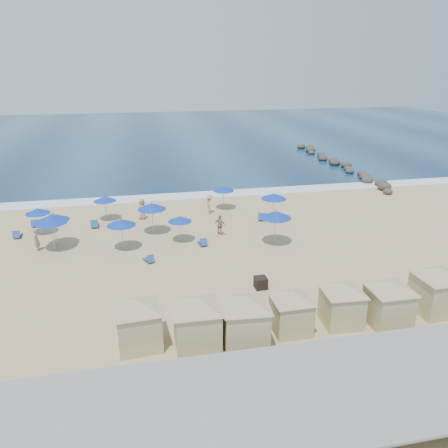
{
  "coord_description": "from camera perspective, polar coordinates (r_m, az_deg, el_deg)",
  "views": [
    {
      "loc": [
        -2.39,
        -27.61,
        13.18
      ],
      "look_at": [
        3.96,
        3.0,
        1.44
      ],
      "focal_mm": 35.0,
      "sensor_mm": 36.0,
      "label": 1
    }
  ],
  "objects": [
    {
      "name": "ground",
      "position": [
        30.69,
        -6.13,
        -4.97
      ],
      "size": [
        160.0,
        160.0,
        0.0
      ],
      "primitive_type": "plane",
      "color": "tan",
      "rests_on": "ground"
    },
    {
      "name": "ocean",
      "position": [
        83.68,
        -10.13,
        11.24
      ],
      "size": [
        160.0,
        80.0,
        0.06
      ],
      "primitive_type": "cube",
      "color": "#0D274A",
      "rests_on": "ground"
    },
    {
      "name": "surf_line",
      "position": [
        45.13,
        -8.19,
        3.45
      ],
      "size": [
        160.0,
        2.5,
        0.08
      ],
      "primitive_type": "cube",
      "color": "white",
      "rests_on": "ground"
    },
    {
      "name": "seawall",
      "position": [
        19.02,
        -1.68,
        -20.62
      ],
      "size": [
        160.0,
        6.1,
        1.22
      ],
      "color": "gray",
      "rests_on": "ground"
    },
    {
      "name": "rock_jetty",
      "position": [
        60.16,
        14.75,
        7.61
      ],
      "size": [
        2.56,
        26.66,
        0.96
      ],
      "color": "#2E2926",
      "rests_on": "ground"
    },
    {
      "name": "trash_bin",
      "position": [
        27.16,
        4.81,
        -7.65
      ],
      "size": [
        0.75,
        0.75,
        0.73
      ],
      "primitive_type": "cube",
      "rotation": [
        0.0,
        0.0,
        0.03
      ],
      "color": "black",
      "rests_on": "ground"
    },
    {
      "name": "cabana_0",
      "position": [
        21.86,
        -11.18,
        -11.78
      ],
      "size": [
        4.49,
        4.49,
        2.83
      ],
      "color": "#BFB583",
      "rests_on": "ground"
    },
    {
      "name": "cabana_1",
      "position": [
        21.45,
        -3.56,
        -11.89
      ],
      "size": [
        4.66,
        4.66,
        2.93
      ],
      "color": "#BFB583",
      "rests_on": "ground"
    },
    {
      "name": "cabana_2",
      "position": [
        21.62,
        2.79,
        -11.62
      ],
      "size": [
        4.63,
        4.63,
        2.91
      ],
      "color": "#BFB583",
      "rests_on": "ground"
    },
    {
      "name": "cabana_3",
      "position": [
        22.85,
        8.81,
        -10.55
      ],
      "size": [
        4.05,
        4.05,
        2.54
      ],
      "color": "#BFB583",
      "rests_on": "ground"
    },
    {
      "name": "cabana_4",
      "position": [
        23.98,
        15.21,
        -9.36
      ],
      "size": [
        4.17,
        4.17,
        2.62
      ],
      "color": "#BFB583",
      "rests_on": "ground"
    },
    {
      "name": "cabana_5",
      "position": [
        24.7,
        20.81,
        -8.87
      ],
      "size": [
        4.43,
        4.43,
        2.78
      ],
      "color": "#BFB583",
      "rests_on": "ground"
    },
    {
      "name": "cabana_6",
      "position": [
        26.8,
        26.15,
        -7.08
      ],
      "size": [
        4.71,
        4.71,
        2.95
      ],
      "color": "#BFB583",
      "rests_on": "ground"
    },
    {
      "name": "umbrella_0",
      "position": [
        37.76,
        -23.18,
        1.57
      ],
      "size": [
        1.97,
        1.97,
        2.25
      ],
      "color": "#A5A8AD",
      "rests_on": "ground"
    },
    {
      "name": "umbrella_1",
      "position": [
        34.51,
        -21.42,
        0.82
      ],
      "size": [
        2.38,
        2.38,
        2.71
      ],
      "color": "#A5A8AD",
      "rests_on": "ground"
    },
    {
      "name": "umbrella_2",
      "position": [
        34.0,
        -21.71,
        0.53
      ],
      "size": [
        2.4,
        2.4,
        2.73
      ],
      "color": "#A5A8AD",
      "rests_on": "ground"
    },
    {
      "name": "umbrella_3",
      "position": [
        39.21,
        -15.32,
        3.21
      ],
      "size": [
        1.98,
        1.98,
        2.25
      ],
      "color": "#A5A8AD",
      "rests_on": "ground"
    },
    {
      "name": "umbrella_4",
      "position": [
        35.24,
        -9.42,
        2.29
      ],
      "size": [
        2.32,
        2.32,
        2.64
      ],
      "color": "#A5A8AD",
      "rests_on": "ground"
    },
    {
      "name": "umbrella_5",
      "position": [
        32.63,
        -13.28,
        0.21
      ],
      "size": [
        2.16,
        2.16,
        2.45
      ],
      "color": "#A5A8AD",
      "rests_on": "ground"
    },
    {
      "name": "umbrella_6",
      "position": [
        33.42,
        -5.79,
        0.66
      ],
      "size": [
        1.87,
        1.87,
        2.13
      ],
      "color": "#A5A8AD",
      "rests_on": "ground"
    },
    {
      "name": "umbrella_7",
      "position": [
        40.75,
        -0.06,
        4.66
      ],
      "size": [
        2.02,
        2.02,
        2.3
      ],
      "color": "#A5A8AD",
      "rests_on": "ground"
    },
    {
      "name": "umbrella_8",
      "position": [
        37.88,
        6.52,
        3.63
      ],
      "size": [
        2.25,
        2.25,
        2.56
      ],
      "color": "#A5A8AD",
      "rests_on": "ground"
    },
    {
      "name": "umbrella_9",
      "position": [
        32.84,
        6.81,
        1.23
      ],
      "size": [
        2.41,
        2.41,
        2.74
      ],
      "color": "#A5A8AD",
      "rests_on": "ground"
    },
    {
      "name": "beach_chair_0",
      "position": [
        38.25,
        -25.39,
        -1.28
      ],
      "size": [
        0.57,
        1.23,
        0.67
      ],
      "color": "#26488D",
      "rests_on": "ground"
    },
    {
      "name": "beach_chair_1",
      "position": [
        40.21,
        -23.37,
        0.05
      ],
      "size": [
        0.64,
        1.28,
        0.68
      ],
      "color": "#26488D",
      "rests_on": "ground"
    },
    {
      "name": "beach_chair_2",
      "position": [
        38.29,
        -16.53,
        -0.02
      ],
      "size": [
        0.63,
        1.36,
        0.74
      ],
      "color": "#26488D",
      "rests_on": "ground"
    },
    {
      "name": "beach_chair_3",
      "position": [
        30.91,
        -9.77,
        -4.52
      ],
      "size": [
        0.87,
        1.26,
        0.63
      ],
      "color": "#26488D",
      "rests_on": "ground"
    },
    {
      "name": "beach_chair_4",
      "position": [
        33.19,
        -2.79,
        -2.4
      ],
      "size": [
        0.64,
        1.26,
        0.67
      ],
      "color": "#26488D",
      "rests_on": "ground"
    },
    {
      "name": "beach_chair_5",
      "position": [
        38.54,
        4.94,
        0.93
      ],
      "size": [
        0.98,
        1.49,
        0.75
      ],
      "color": "#26488D",
      "rests_on": "ground"
    },
    {
      "name": "beachgoer_0",
      "position": [
        34.8,
        -23.32,
        -1.91
      ],
      "size": [
        0.46,
        0.66,
        1.72
      ],
      "primitive_type": "imported",
      "rotation": [
        0.0,
        0.0,
        4.63
      ],
      "color": "tan",
      "rests_on": "ground"
    },
    {
      "name": "beachgoer_1",
      "position": [
        34.86,
        -0.51,
        -0.13
      ],
      "size": [
        1.01,
        0.97,
        1.69
      ],
      "primitive_type": "imported",
      "rotation": [
        0.0,
        0.0,
        2.4
      ],
      "color": "tan",
      "rests_on": "ground"
    },
    {
      "name": "beachgoer_2",
      "position": [
        39.87,
        -1.9,
        2.59
      ],
      "size": [
        0.67,
        1.14,
        1.74
      ],
      "primitive_type": "imported",
      "rotation": [
        0.0,
        0.0,
        1.55
      ],
      "color": "tan",
      "rests_on": "ground"
    },
    {
      "name": "beachgoer_3",
      "position": [
        39.03,
        -10.65,
        1.93
      ],
      "size": [
        1.0,
        1.09,
        1.86
      ],
      "primitive_type": "imported",
      "rotation": [
        0.0,
        0.0,
        0.98
      ],
      "color": "tan",
      "rests_on": "ground"
    }
  ]
}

